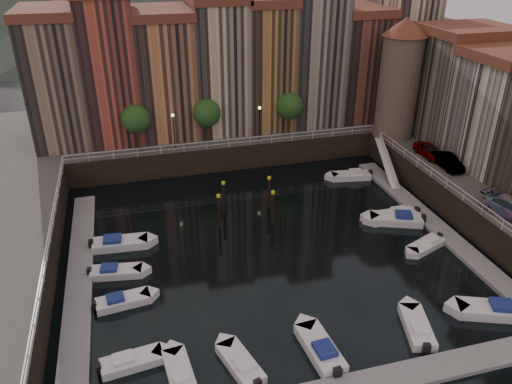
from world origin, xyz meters
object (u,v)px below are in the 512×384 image
object	(u,v)px
corner_tower	(399,77)
boat_left_1	(122,301)
boat_left_0	(131,362)
boat_left_2	(115,272)
mooring_pilings	(246,203)
gangway	(387,160)
car_b	(448,162)
car_a	(428,151)

from	to	relation	value
corner_tower	boat_left_1	size ratio (longest dim) A/B	3.19
corner_tower	boat_left_0	world-z (taller)	corner_tower
corner_tower	boat_left_2	bearing A→B (deg)	-154.72
boat_left_0	mooring_pilings	bearing A→B (deg)	46.94
gangway	boat_left_2	xyz separation A→B (m)	(-30.48, -11.27, -1.58)
mooring_pilings	gangway	bearing A→B (deg)	15.69
boat_left_2	car_b	world-z (taller)	car_b
boat_left_0	car_a	bearing A→B (deg)	22.62
corner_tower	mooring_pilings	xyz separation A→B (m)	(-20.72, -9.51, -8.54)
boat_left_1	boat_left_2	xyz separation A→B (m)	(-0.40, 3.87, 0.01)
corner_tower	car_a	size ratio (longest dim) A/B	3.31
corner_tower	gangway	distance (m)	9.86
boat_left_1	car_a	distance (m)	35.98
gangway	car_a	bearing A→B (deg)	-36.03
corner_tower	car_b	bearing A→B (deg)	-85.71
gangway	mooring_pilings	size ratio (longest dim) A/B	1.39
car_b	gangway	bearing A→B (deg)	124.54
corner_tower	car_a	bearing A→B (deg)	-85.67
boat_left_0	boat_left_1	bearing A→B (deg)	86.09
boat_left_1	gangway	bearing A→B (deg)	19.99
boat_left_0	boat_left_2	size ratio (longest dim) A/B	0.97
boat_left_2	car_a	bearing A→B (deg)	23.31
mooring_pilings	boat_left_1	size ratio (longest dim) A/B	1.38
corner_tower	car_b	world-z (taller)	corner_tower
boat_left_0	gangway	bearing A→B (deg)	28.68
mooring_pilings	boat_left_0	xyz separation A→B (m)	(-11.91, -16.43, -1.32)
mooring_pilings	boat_left_2	distance (m)	14.19
gangway	car_a	distance (m)	4.61
boat_left_0	boat_left_2	distance (m)	10.19
corner_tower	boat_left_0	xyz separation A→B (m)	(-32.63, -25.93, -9.87)
corner_tower	boat_left_1	world-z (taller)	corner_tower
boat_left_2	corner_tower	bearing A→B (deg)	34.09
corner_tower	mooring_pilings	world-z (taller)	corner_tower
gangway	car_b	distance (m)	6.99
corner_tower	boat_left_2	distance (m)	38.21
mooring_pilings	car_b	bearing A→B (deg)	-1.79
mooring_pilings	car_b	world-z (taller)	car_b
mooring_pilings	boat_left_0	bearing A→B (deg)	-125.95
gangway	boat_left_0	bearing A→B (deg)	-144.21
boat_left_2	boat_left_0	bearing A→B (deg)	-76.97
boat_left_1	boat_left_2	bearing A→B (deg)	89.18
corner_tower	car_a	distance (m)	9.55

